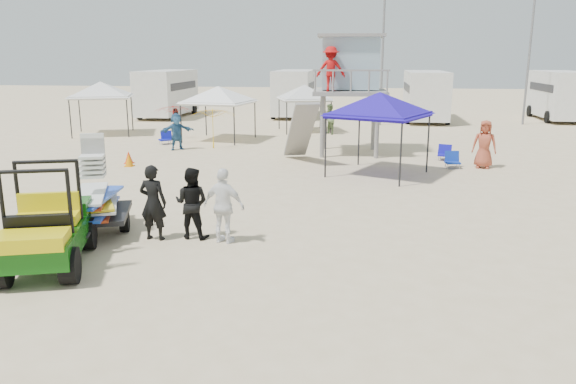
# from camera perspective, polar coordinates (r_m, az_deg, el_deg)

# --- Properties ---
(ground) EXTENTS (140.00, 140.00, 0.00)m
(ground) POSITION_cam_1_polar(r_m,az_deg,el_deg) (10.09, -5.28, -11.12)
(ground) COLOR beige
(ground) RESTS_ON ground
(utility_cart) EXTENTS (2.16, 3.06, 2.10)m
(utility_cart) POSITION_cam_1_polar(r_m,az_deg,el_deg) (12.35, -23.63, -2.74)
(utility_cart) COLOR #0D4B0B
(utility_cart) RESTS_ON ground
(surf_trailer) EXTENTS (1.89, 2.64, 2.13)m
(surf_trailer) POSITION_cam_1_polar(r_m,az_deg,el_deg) (14.34, -18.77, -0.61)
(surf_trailer) COLOR black
(surf_trailer) RESTS_ON ground
(man_left) EXTENTS (0.69, 0.48, 1.79)m
(man_left) POSITION_cam_1_polar(r_m,az_deg,el_deg) (13.45, -13.55, -1.05)
(man_left) COLOR black
(man_left) RESTS_ON ground
(man_mid) EXTENTS (0.89, 0.73, 1.70)m
(man_mid) POSITION_cam_1_polar(r_m,az_deg,el_deg) (13.41, -9.77, -1.11)
(man_mid) COLOR black
(man_mid) RESTS_ON ground
(man_right) EXTENTS (1.10, 0.67, 1.75)m
(man_right) POSITION_cam_1_polar(r_m,az_deg,el_deg) (12.94, -6.51, -1.42)
(man_right) COLOR white
(man_right) RESTS_ON ground
(lifeguard_tower) EXTENTS (3.31, 3.31, 5.02)m
(lifeguard_tower) POSITION_cam_1_polar(r_m,az_deg,el_deg) (25.05, 6.15, 12.46)
(lifeguard_tower) COLOR gray
(lifeguard_tower) RESTS_ON ground
(canopy_blue) EXTENTS (3.90, 3.90, 3.39)m
(canopy_blue) POSITION_cam_1_polar(r_m,az_deg,el_deg) (20.41, 9.30, 9.58)
(canopy_blue) COLOR black
(canopy_blue) RESTS_ON ground
(canopy_white_a) EXTENTS (3.46, 3.46, 3.15)m
(canopy_white_a) POSITION_cam_1_polar(r_m,az_deg,el_deg) (29.11, -7.10, 10.34)
(canopy_white_a) COLOR black
(canopy_white_a) RESTS_ON ground
(canopy_white_b) EXTENTS (3.88, 3.88, 3.28)m
(canopy_white_b) POSITION_cam_1_polar(r_m,az_deg,el_deg) (32.77, -18.53, 10.34)
(canopy_white_b) COLOR black
(canopy_white_b) RESTS_ON ground
(canopy_white_c) EXTENTS (3.39, 3.39, 3.05)m
(canopy_white_c) POSITION_cam_1_polar(r_m,az_deg,el_deg) (32.47, 1.68, 10.58)
(canopy_white_c) COLOR black
(canopy_white_c) RESTS_ON ground
(umbrella_a) EXTENTS (2.07, 2.11, 1.78)m
(umbrella_a) POSITION_cam_1_polar(r_m,az_deg,el_deg) (30.13, -11.56, 7.00)
(umbrella_a) COLOR red
(umbrella_a) RESTS_ON ground
(umbrella_b) EXTENTS (2.97, 2.97, 1.91)m
(umbrella_b) POSITION_cam_1_polar(r_m,az_deg,el_deg) (26.52, -7.56, 6.45)
(umbrella_b) COLOR yellow
(umbrella_b) RESTS_ON ground
(cone_near) EXTENTS (0.34, 0.34, 0.50)m
(cone_near) POSITION_cam_1_polar(r_m,az_deg,el_deg) (22.92, -15.86, 3.14)
(cone_near) COLOR orange
(cone_near) RESTS_ON ground
(cone_far) EXTENTS (0.34, 0.34, 0.50)m
(cone_far) POSITION_cam_1_polar(r_m,az_deg,el_deg) (23.58, -15.88, 3.42)
(cone_far) COLOR red
(cone_far) RESTS_ON ground
(beach_chair_a) EXTENTS (0.73, 0.83, 0.64)m
(beach_chair_a) POSITION_cam_1_polar(r_m,az_deg,el_deg) (28.46, -12.32, 5.42)
(beach_chair_a) COLOR #0F17A3
(beach_chair_a) RESTS_ON ground
(beach_chair_b) EXTENTS (0.59, 0.63, 0.64)m
(beach_chair_b) POSITION_cam_1_polar(r_m,az_deg,el_deg) (22.70, 16.34, 3.17)
(beach_chair_b) COLOR #0E2D9A
(beach_chair_b) RESTS_ON ground
(beach_chair_c) EXTENTS (0.67, 0.73, 0.64)m
(beach_chair_c) POSITION_cam_1_polar(r_m,az_deg,el_deg) (24.34, 15.66, 3.88)
(beach_chair_c) COLOR #110FA3
(beach_chair_c) RESTS_ON ground
(rv_far_left) EXTENTS (2.64, 6.80, 3.25)m
(rv_far_left) POSITION_cam_1_polar(r_m,az_deg,el_deg) (41.48, -12.19, 9.98)
(rv_far_left) COLOR silver
(rv_far_left) RESTS_ON ground
(rv_mid_left) EXTENTS (2.65, 6.50, 3.25)m
(rv_mid_left) POSITION_cam_1_polar(r_m,az_deg,el_deg) (40.81, 0.70, 10.22)
(rv_mid_left) COLOR silver
(rv_mid_left) RESTS_ON ground
(rv_mid_right) EXTENTS (2.64, 7.00, 3.25)m
(rv_mid_right) POSITION_cam_1_polar(r_m,az_deg,el_deg) (39.17, 13.78, 9.70)
(rv_mid_right) COLOR silver
(rv_mid_right) RESTS_ON ground
(rv_far_right) EXTENTS (2.64, 6.60, 3.25)m
(rv_far_right) POSITION_cam_1_polar(r_m,az_deg,el_deg) (42.46, 25.90, 9.01)
(rv_far_right) COLOR silver
(rv_far_right) RESTS_ON ground
(light_pole_left) EXTENTS (0.14, 0.14, 8.00)m
(light_pole_left) POSITION_cam_1_polar(r_m,az_deg,el_deg) (35.92, 9.56, 13.09)
(light_pole_left) COLOR slate
(light_pole_left) RESTS_ON ground
(light_pole_right) EXTENTS (0.14, 0.14, 8.00)m
(light_pole_right) POSITION_cam_1_polar(r_m,az_deg,el_deg) (38.68, 23.27, 12.23)
(light_pole_right) COLOR slate
(light_pole_right) RESTS_ON ground
(distant_beachgoers) EXTENTS (14.48, 9.69, 1.85)m
(distant_beachgoers) POSITION_cam_1_polar(r_m,az_deg,el_deg) (26.07, 1.85, 6.23)
(distant_beachgoers) COLOR #2E5E8A
(distant_beachgoers) RESTS_ON ground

